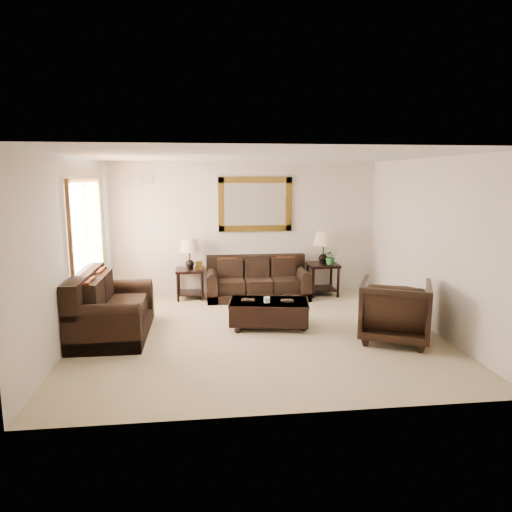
{
  "coord_description": "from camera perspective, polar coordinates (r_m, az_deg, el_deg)",
  "views": [
    {
      "loc": [
        -0.83,
        -6.76,
        2.4
      ],
      "look_at": [
        0.04,
        0.6,
        1.11
      ],
      "focal_mm": 32.0,
      "sensor_mm": 36.0,
      "label": 1
    }
  ],
  "objects": [
    {
      "name": "sofa",
      "position": [
        9.17,
        0.17,
        -3.38
      ],
      "size": [
        2.02,
        0.87,
        0.83
      ],
      "color": "black",
      "rests_on": "room"
    },
    {
      "name": "loveseat",
      "position": [
        7.36,
        -17.93,
        -6.7
      ],
      "size": [
        1.04,
        1.75,
        0.98
      ],
      "rotation": [
        0.0,
        0.0,
        1.57
      ],
      "color": "black",
      "rests_on": "room"
    },
    {
      "name": "room",
      "position": [
        6.89,
        0.23,
        1.1
      ],
      "size": [
        5.51,
        5.01,
        2.71
      ],
      "color": "tan",
      "rests_on": "ground"
    },
    {
      "name": "end_table_left",
      "position": [
        9.09,
        -8.27,
        -0.44
      ],
      "size": [
        0.55,
        0.55,
        1.21
      ],
      "color": "black",
      "rests_on": "room"
    },
    {
      "name": "mirror",
      "position": [
        9.31,
        -0.1,
        6.47
      ],
      "size": [
        1.5,
        0.06,
        1.1
      ],
      "color": "#4C350F",
      "rests_on": "room"
    },
    {
      "name": "window",
      "position": [
        7.93,
        -20.38,
        3.09
      ],
      "size": [
        0.07,
        1.96,
        1.66
      ],
      "color": "white",
      "rests_on": "room"
    },
    {
      "name": "armchair",
      "position": [
        7.08,
        17.0,
        -6.15
      ],
      "size": [
        1.27,
        1.24,
        1.0
      ],
      "primitive_type": "imported",
      "rotation": [
        0.0,
        0.0,
        2.7
      ],
      "color": "black",
      "rests_on": "floor"
    },
    {
      "name": "coffee_table",
      "position": [
        7.42,
        1.63,
        -6.86
      ],
      "size": [
        1.35,
        0.87,
        0.53
      ],
      "rotation": [
        0.0,
        0.0,
        -0.16
      ],
      "color": "black",
      "rests_on": "room"
    },
    {
      "name": "air_vent",
      "position": [
        9.3,
        -13.55,
        9.28
      ],
      "size": [
        0.25,
        0.02,
        0.18
      ],
      "primitive_type": "cube",
      "color": "#999999",
      "rests_on": "room"
    },
    {
      "name": "potted_plant",
      "position": [
        9.32,
        9.33,
        -0.27
      ],
      "size": [
        0.34,
        0.37,
        0.26
      ],
      "primitive_type": "imported",
      "rotation": [
        0.0,
        0.0,
        -0.13
      ],
      "color": "#1D551D",
      "rests_on": "end_table_right"
    },
    {
      "name": "end_table_right",
      "position": [
        9.38,
        8.39,
        0.3
      ],
      "size": [
        0.6,
        0.6,
        1.32
      ],
      "color": "black",
      "rests_on": "room"
    }
  ]
}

